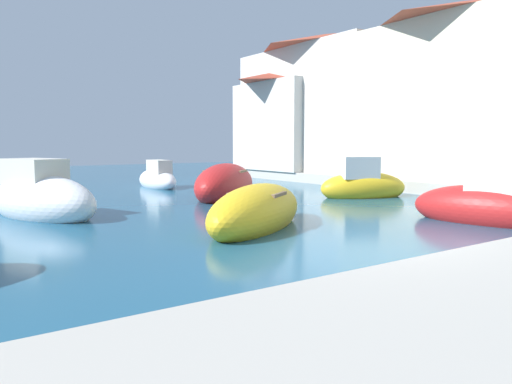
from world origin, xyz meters
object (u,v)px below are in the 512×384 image
(moored_boat_3, at_px, (157,179))
(moored_boat_7, at_px, (362,185))
(moored_boat_1, at_px, (257,212))
(moored_boat_6, at_px, (225,185))
(quayside_tree, at_px, (419,106))
(waterfront_building_main, at_px, (459,90))
(waterfront_building_annex, at_px, (324,102))
(moored_boat_5, at_px, (489,206))
(moored_boat_8, at_px, (41,198))
(waterfront_building_far, at_px, (303,117))

(moored_boat_3, distance_m, moored_boat_7, 9.65)
(moored_boat_1, distance_m, moored_boat_6, 6.88)
(moored_boat_3, bearing_deg, quayside_tree, -126.04)
(waterfront_building_main, distance_m, waterfront_building_annex, 8.59)
(moored_boat_3, distance_m, moored_boat_6, 5.46)
(moored_boat_5, distance_m, moored_boat_7, 6.45)
(quayside_tree, bearing_deg, waterfront_building_annex, 81.50)
(moored_boat_1, bearing_deg, moored_boat_8, 94.11)
(moored_boat_6, distance_m, waterfront_building_annex, 11.87)
(moored_boat_8, bearing_deg, quayside_tree, 67.18)
(waterfront_building_annex, xyz_separation_m, waterfront_building_far, (-0.00, 1.89, -0.78))
(waterfront_building_annex, xyz_separation_m, quayside_tree, (-1.10, -7.36, -0.73))
(moored_boat_7, distance_m, moored_boat_8, 11.29)
(moored_boat_6, height_order, waterfront_building_annex, waterfront_building_annex)
(moored_boat_5, bearing_deg, quayside_tree, -53.07)
(moored_boat_8, height_order, waterfront_building_annex, waterfront_building_annex)
(moored_boat_8, bearing_deg, moored_boat_1, 18.68)
(moored_boat_7, bearing_deg, moored_boat_3, 139.78)
(moored_boat_3, relative_size, moored_boat_8, 0.80)
(moored_boat_7, distance_m, waterfront_building_annex, 10.67)
(quayside_tree, bearing_deg, moored_boat_6, 166.64)
(waterfront_building_annex, relative_size, waterfront_building_far, 1.57)
(moored_boat_6, xyz_separation_m, waterfront_building_far, (9.87, 7.17, 3.17))
(moored_boat_6, distance_m, waterfront_building_main, 11.11)
(moored_boat_5, height_order, waterfront_building_main, waterfront_building_main)
(moored_boat_3, relative_size, waterfront_building_annex, 0.35)
(moored_boat_5, bearing_deg, moored_boat_1, 50.45)
(moored_boat_7, relative_size, quayside_tree, 0.80)
(moored_boat_6, bearing_deg, moored_boat_1, 21.72)
(waterfront_building_main, bearing_deg, quayside_tree, 131.70)
(moored_boat_7, relative_size, waterfront_building_main, 0.39)
(waterfront_building_main, bearing_deg, moored_boat_6, 161.43)
(waterfront_building_main, relative_size, waterfront_building_far, 1.44)
(moored_boat_6, height_order, waterfront_building_far, waterfront_building_far)
(moored_boat_8, height_order, quayside_tree, quayside_tree)
(moored_boat_1, relative_size, moored_boat_3, 1.30)
(waterfront_building_annex, bearing_deg, moored_boat_6, -151.87)
(waterfront_building_main, height_order, quayside_tree, waterfront_building_main)
(moored_boat_3, height_order, moored_boat_7, moored_boat_7)
(moored_boat_5, xyz_separation_m, waterfront_building_far, (7.42, 16.29, 3.19))
(waterfront_building_far, xyz_separation_m, quayside_tree, (-1.10, -9.25, 0.05))
(quayside_tree, bearing_deg, moored_boat_1, -160.30)
(moored_boat_3, xyz_separation_m, moored_boat_7, (4.75, -8.41, 0.09))
(waterfront_building_main, bearing_deg, moored_boat_5, -141.93)
(moored_boat_1, xyz_separation_m, moored_boat_6, (2.88, 6.25, 0.08))
(waterfront_building_annex, bearing_deg, waterfront_building_far, 90.00)
(moored_boat_3, height_order, moored_boat_6, moored_boat_6)
(moored_boat_7, relative_size, waterfront_building_annex, 0.36)
(moored_boat_1, relative_size, quayside_tree, 1.02)
(moored_boat_1, bearing_deg, moored_boat_3, 43.48)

